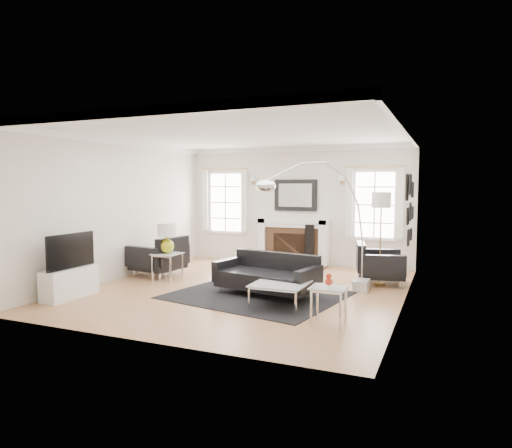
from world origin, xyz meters
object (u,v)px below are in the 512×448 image
at_px(armchair_right, 377,265).
at_px(sofa, 268,276).
at_px(armchair_left, 161,258).
at_px(gourd_lamp, 167,236).
at_px(arc_floor_lamp, 316,221).
at_px(coffee_table, 280,285).
at_px(fireplace, 293,242).

bearing_deg(armchair_right, sofa, -134.52).
bearing_deg(sofa, armchair_left, 166.48).
xyz_separation_m(armchair_left, gourd_lamp, (0.40, -0.35, 0.51)).
bearing_deg(gourd_lamp, sofa, -7.33).
height_order(gourd_lamp, arc_floor_lamp, arc_floor_lamp).
bearing_deg(coffee_table, sofa, 125.22).
xyz_separation_m(fireplace, armchair_left, (-2.13, -2.32, -0.16)).
bearing_deg(armchair_left, gourd_lamp, -41.12).
relative_size(armchair_left, coffee_table, 1.36).
height_order(fireplace, armchair_left, fireplace).
height_order(armchair_left, armchair_right, armchair_left).
xyz_separation_m(sofa, armchair_left, (-2.66, 0.64, 0.07)).
distance_m(sofa, armchair_left, 2.74).
relative_size(fireplace, armchair_left, 1.52).
xyz_separation_m(armchair_right, coffee_table, (-1.15, -2.29, -0.03)).
xyz_separation_m(coffee_table, gourd_lamp, (-2.72, 0.94, 0.56)).
relative_size(armchair_right, gourd_lamp, 1.87).
xyz_separation_m(fireplace, arc_floor_lamp, (1.28, -2.65, 0.74)).
xyz_separation_m(fireplace, coffee_table, (0.99, -3.61, -0.21)).
distance_m(fireplace, arc_floor_lamp, 3.04).
distance_m(sofa, gourd_lamp, 2.35).
height_order(armchair_left, arc_floor_lamp, arc_floor_lamp).
distance_m(armchair_left, gourd_lamp, 0.74).
relative_size(coffee_table, gourd_lamp, 1.38).
distance_m(armchair_right, gourd_lamp, 4.13).
bearing_deg(coffee_table, gourd_lamp, 160.90).
bearing_deg(armchair_right, arc_floor_lamp, -122.69).
bearing_deg(gourd_lamp, arc_floor_lamp, 0.32).
xyz_separation_m(sofa, coffee_table, (0.46, -0.65, 0.02)).
height_order(armchair_left, gourd_lamp, gourd_lamp).
xyz_separation_m(fireplace, armchair_right, (2.14, -1.33, -0.18)).
bearing_deg(sofa, gourd_lamp, 172.67).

